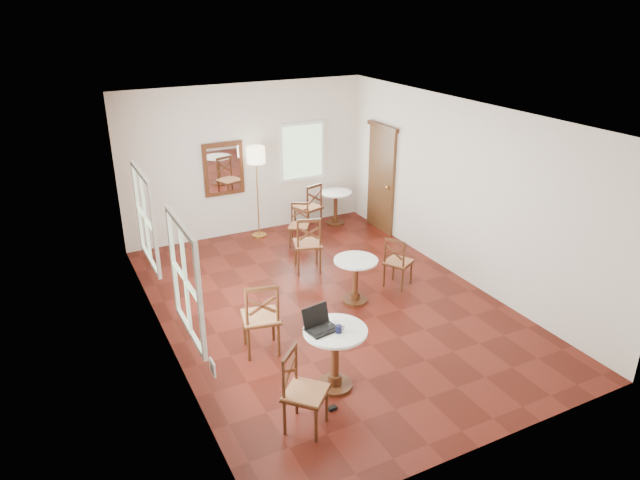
# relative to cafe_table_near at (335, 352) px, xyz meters

# --- Properties ---
(ground) EXTENTS (7.00, 7.00, 0.00)m
(ground) POSITION_rel_cafe_table_near_xyz_m (0.89, 1.86, -0.51)
(ground) COLOR #50150D
(ground) RESTS_ON ground
(room_shell) EXTENTS (5.02, 7.02, 3.01)m
(room_shell) POSITION_rel_cafe_table_near_xyz_m (0.83, 2.13, 1.38)
(room_shell) COLOR silver
(room_shell) RESTS_ON ground
(cafe_table_near) EXTENTS (0.78, 0.78, 0.82)m
(cafe_table_near) POSITION_rel_cafe_table_near_xyz_m (0.00, 0.00, 0.00)
(cafe_table_near) COLOR #462311
(cafe_table_near) RESTS_ON ground
(cafe_table_mid) EXTENTS (0.69, 0.69, 0.73)m
(cafe_table_mid) POSITION_rel_cafe_table_near_xyz_m (1.32, 1.77, -0.06)
(cafe_table_mid) COLOR #462311
(cafe_table_mid) RESTS_ON ground
(cafe_table_back) EXTENTS (0.67, 0.67, 0.71)m
(cafe_table_back) POSITION_rel_cafe_table_near_xyz_m (2.67, 4.92, -0.07)
(cafe_table_back) COLOR #462311
(cafe_table_back) RESTS_ON ground
(chair_near_a) EXTENTS (0.59, 0.59, 1.07)m
(chair_near_a) POSITION_rel_cafe_table_near_xyz_m (-0.52, 1.13, 0.02)
(chair_near_a) COLOR #462311
(chair_near_a) RESTS_ON ground
(chair_near_b) EXTENTS (0.64, 0.64, 0.97)m
(chair_near_b) POSITION_rel_cafe_table_near_xyz_m (-0.65, -0.48, -0.03)
(chair_near_b) COLOR #462311
(chair_near_b) RESTS_ON ground
(chair_mid_a) EXTENTS (0.59, 0.59, 1.03)m
(chair_mid_a) POSITION_rel_cafe_table_near_xyz_m (1.15, 3.14, 0.00)
(chair_mid_a) COLOR #462311
(chair_mid_a) RESTS_ON ground
(chair_mid_b) EXTENTS (0.56, 0.56, 0.89)m
(chair_mid_b) POSITION_rel_cafe_table_near_xyz_m (2.21, 1.92, -0.07)
(chair_mid_b) COLOR #462311
(chair_mid_b) RESTS_ON ground
(chair_back_a) EXTENTS (0.59, 0.59, 1.02)m
(chair_back_a) POSITION_rel_cafe_table_near_xyz_m (2.00, 4.84, -0.00)
(chair_back_a) COLOR #462311
(chair_back_a) RESTS_ON ground
(chair_back_b) EXTENTS (0.53, 0.53, 0.83)m
(chair_back_b) POSITION_rel_cafe_table_near_xyz_m (1.49, 4.24, -0.10)
(chair_back_b) COLOR #462311
(chair_back_b) RESTS_ON ground
(floor_lamp) EXTENTS (0.36, 0.36, 1.84)m
(floor_lamp) POSITION_rel_cafe_table_near_xyz_m (0.96, 5.01, 1.05)
(floor_lamp) COLOR #BF8C3F
(floor_lamp) RESTS_ON ground
(laptop) EXTENTS (0.41, 0.36, 0.26)m
(laptop) POSITION_rel_cafe_table_near_xyz_m (-0.16, 0.12, 0.38)
(laptop) COLOR black
(laptop) RESTS_ON cafe_table_near
(mouse) EXTENTS (0.10, 0.07, 0.04)m
(mouse) POSITION_rel_cafe_table_near_xyz_m (-0.14, -0.05, 0.33)
(mouse) COLOR black
(mouse) RESTS_ON cafe_table_near
(navy_mug) EXTENTS (0.12, 0.08, 0.09)m
(navy_mug) POSITION_rel_cafe_table_near_xyz_m (0.01, -0.07, 0.36)
(navy_mug) COLOR black
(navy_mug) RESTS_ON cafe_table_near
(water_glass) EXTENTS (0.05, 0.05, 0.09)m
(water_glass) POSITION_rel_cafe_table_near_xyz_m (-0.05, 0.03, 0.36)
(water_glass) COLOR white
(water_glass) RESTS_ON cafe_table_near
(power_adapter) EXTENTS (0.10, 0.06, 0.04)m
(power_adapter) POSITION_rel_cafe_table_near_xyz_m (-0.23, -0.38, -0.49)
(power_adapter) COLOR black
(power_adapter) RESTS_ON ground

